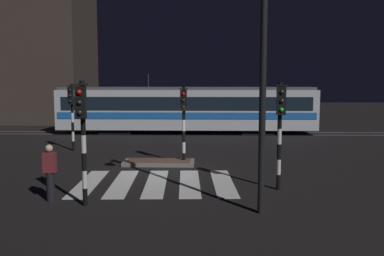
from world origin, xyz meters
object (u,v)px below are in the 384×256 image
Objects in this scene: traffic_light_corner_far_left at (72,107)px; traffic_light_kerb_mid_left at (82,124)px; traffic_light_corner_near_right at (280,119)px; street_lamp_near_kerb at (265,31)px; traffic_light_median_centre at (184,113)px; tram at (187,109)px; pedestrian_waiting_at_kerb at (50,172)px.

traffic_light_kerb_mid_left is (3.41, -9.70, 0.07)m from traffic_light_corner_far_left.
street_lamp_near_kerb is at bearing -109.07° from traffic_light_corner_near_right.
traffic_light_median_centre is 7.81m from street_lamp_near_kerb.
street_lamp_near_kerb reaches higher than traffic_light_corner_near_right.
tram reaches higher than pedestrian_waiting_at_kerb.
traffic_light_corner_far_left is 0.97× the size of traffic_light_kerb_mid_left.
traffic_light_median_centre is at bearing -29.94° from traffic_light_corner_far_left.
traffic_light_corner_near_right reaches higher than pedestrian_waiting_at_kerb.
traffic_light_corner_near_right is at bearing 18.60° from traffic_light_kerb_mid_left.
traffic_light_corner_near_right is 12.08m from traffic_light_corner_far_left.
street_lamp_near_kerb is (8.37, -10.39, 2.54)m from traffic_light_corner_far_left.
traffic_light_corner_far_left is 10.28m from traffic_light_kerb_mid_left.
tram is at bearing 78.69° from pedestrian_waiting_at_kerb.
traffic_light_kerb_mid_left is 1.96m from pedestrian_waiting_at_kerb.
tram is at bearing 82.76° from traffic_light_kerb_mid_left.
traffic_light_kerb_mid_left is at bearing -112.08° from traffic_light_median_centre.
tram is at bearing 103.46° from traffic_light_corner_near_right.
traffic_light_kerb_mid_left is at bearing -23.92° from pedestrian_waiting_at_kerb.
traffic_light_kerb_mid_left is (-2.54, -6.27, 0.13)m from traffic_light_median_centre.
traffic_light_corner_far_left reaches higher than traffic_light_median_centre.
traffic_light_corner_far_left is 13.58m from street_lamp_near_kerb.
pedestrian_waiting_at_kerb is at bearing 156.08° from traffic_light_kerb_mid_left.
tram is at bearing 98.67° from street_lamp_near_kerb.
traffic_light_corner_far_left is at bearing -126.29° from tram.
traffic_light_median_centre is 0.94× the size of traffic_light_kerb_mid_left.
tram reaches higher than traffic_light_corner_near_right.
traffic_light_median_centre is at bearing 57.21° from pedestrian_waiting_at_kerb.
street_lamp_near_kerb is at bearing -70.87° from traffic_light_median_centre.
traffic_light_corner_near_right is at bearing -52.06° from traffic_light_median_centre.
traffic_light_kerb_mid_left is at bearing 171.97° from street_lamp_near_kerb.
traffic_light_median_centre is 6.97m from pedestrian_waiting_at_kerb.
traffic_light_corner_near_right is at bearing 70.93° from street_lamp_near_kerb.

